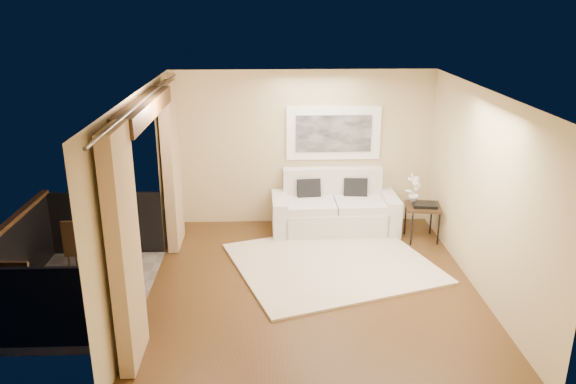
{
  "coord_description": "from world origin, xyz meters",
  "views": [
    {
      "loc": [
        -0.61,
        -6.93,
        3.79
      ],
      "look_at": [
        -0.31,
        1.05,
        1.05
      ],
      "focal_mm": 35.0,
      "sensor_mm": 36.0,
      "label": 1
    }
  ],
  "objects_px": {
    "bistro_table": "(101,232)",
    "balcony_chair_near": "(14,293)",
    "side_table": "(423,209)",
    "balcony_chair_far": "(80,245)",
    "orchid": "(414,189)",
    "sofa": "(334,209)",
    "ice_bucket": "(93,218)"
  },
  "relations": [
    {
      "from": "bistro_table",
      "to": "balcony_chair_near",
      "type": "relative_size",
      "value": 0.83
    },
    {
      "from": "orchid",
      "to": "balcony_chair_near",
      "type": "xyz_separation_m",
      "value": [
        -5.43,
        -2.62,
        -0.36
      ]
    },
    {
      "from": "side_table",
      "to": "balcony_chair_near",
      "type": "height_order",
      "value": "balcony_chair_near"
    },
    {
      "from": "bistro_table",
      "to": "balcony_chair_near",
      "type": "bearing_deg",
      "value": -112.55
    },
    {
      "from": "balcony_chair_near",
      "to": "ice_bucket",
      "type": "bearing_deg",
      "value": 72.99
    },
    {
      "from": "orchid",
      "to": "balcony_chair_far",
      "type": "height_order",
      "value": "orchid"
    },
    {
      "from": "side_table",
      "to": "ice_bucket",
      "type": "relative_size",
      "value": 3.12
    },
    {
      "from": "sofa",
      "to": "bistro_table",
      "type": "relative_size",
      "value": 3.0
    },
    {
      "from": "side_table",
      "to": "balcony_chair_near",
      "type": "distance_m",
      "value": 6.11
    },
    {
      "from": "sofa",
      "to": "orchid",
      "type": "height_order",
      "value": "orchid"
    },
    {
      "from": "bistro_table",
      "to": "ice_bucket",
      "type": "height_order",
      "value": "ice_bucket"
    },
    {
      "from": "side_table",
      "to": "orchid",
      "type": "distance_m",
      "value": 0.37
    },
    {
      "from": "ice_bucket",
      "to": "side_table",
      "type": "bearing_deg",
      "value": 10.39
    },
    {
      "from": "bistro_table",
      "to": "balcony_chair_far",
      "type": "height_order",
      "value": "balcony_chair_far"
    },
    {
      "from": "side_table",
      "to": "balcony_chair_far",
      "type": "height_order",
      "value": "balcony_chair_far"
    },
    {
      "from": "orchid",
      "to": "balcony_chair_far",
      "type": "distance_m",
      "value": 5.23
    },
    {
      "from": "sofa",
      "to": "balcony_chair_near",
      "type": "height_order",
      "value": "sofa"
    },
    {
      "from": "side_table",
      "to": "balcony_chair_near",
      "type": "bearing_deg",
      "value": -155.81
    },
    {
      "from": "side_table",
      "to": "bistro_table",
      "type": "bearing_deg",
      "value": -168.65
    },
    {
      "from": "balcony_chair_far",
      "to": "side_table",
      "type": "bearing_deg",
      "value": -169.17
    },
    {
      "from": "side_table",
      "to": "bistro_table",
      "type": "relative_size",
      "value": 0.87
    },
    {
      "from": "balcony_chair_near",
      "to": "sofa",
      "type": "bearing_deg",
      "value": 36.88
    },
    {
      "from": "balcony_chair_far",
      "to": "balcony_chair_near",
      "type": "height_order",
      "value": "balcony_chair_far"
    },
    {
      "from": "bistro_table",
      "to": "balcony_chair_far",
      "type": "relative_size",
      "value": 0.78
    },
    {
      "from": "sofa",
      "to": "ice_bucket",
      "type": "xyz_separation_m",
      "value": [
        -3.66,
        -1.43,
        0.46
      ]
    },
    {
      "from": "bistro_table",
      "to": "balcony_chair_far",
      "type": "distance_m",
      "value": 0.34
    },
    {
      "from": "side_table",
      "to": "bistro_table",
      "type": "xyz_separation_m",
      "value": [
        -4.95,
        -0.99,
        0.09
      ]
    },
    {
      "from": "bistro_table",
      "to": "balcony_chair_near",
      "type": "height_order",
      "value": "balcony_chair_near"
    },
    {
      "from": "sofa",
      "to": "orchid",
      "type": "bearing_deg",
      "value": -18.38
    },
    {
      "from": "orchid",
      "to": "ice_bucket",
      "type": "xyz_separation_m",
      "value": [
        -4.92,
        -1.04,
        -0.04
      ]
    },
    {
      "from": "orchid",
      "to": "side_table",
      "type": "bearing_deg",
      "value": -39.28
    },
    {
      "from": "orchid",
      "to": "sofa",
      "type": "bearing_deg",
      "value": 162.87
    }
  ]
}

